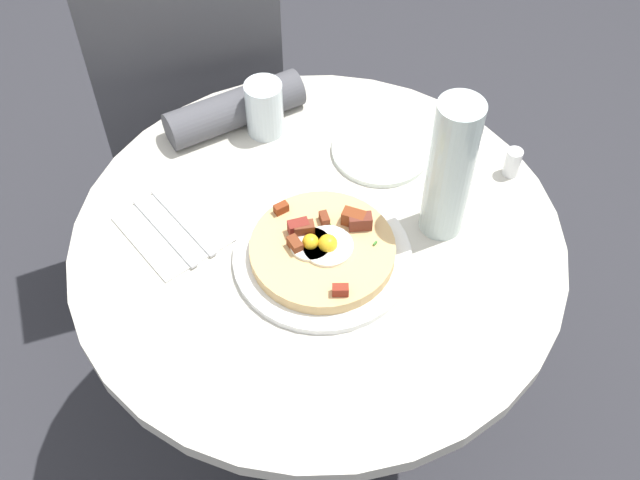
{
  "coord_description": "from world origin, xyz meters",
  "views": [
    {
      "loc": [
        0.25,
        0.77,
        1.72
      ],
      "look_at": [
        0.0,
        0.02,
        0.73
      ],
      "focal_mm": 44.32,
      "sensor_mm": 36.0,
      "label": 1
    }
  ],
  "objects_px": {
    "fork": "(165,232)",
    "water_glass": "(264,108)",
    "salt_shaker": "(513,162)",
    "dining_table": "(318,294)",
    "water_bottle": "(450,170)",
    "person_seated": "(192,113)",
    "knife": "(183,221)",
    "breakfast_pizza": "(323,248)",
    "pizza_plate": "(322,257)",
    "bread_plate": "(381,150)"
  },
  "relations": [
    {
      "from": "dining_table",
      "to": "fork",
      "type": "distance_m",
      "value": 0.31
    },
    {
      "from": "breakfast_pizza",
      "to": "water_glass",
      "type": "xyz_separation_m",
      "value": [
        0.0,
        -0.31,
        0.03
      ]
    },
    {
      "from": "water_bottle",
      "to": "knife",
      "type": "bearing_deg",
      "value": -18.72
    },
    {
      "from": "fork",
      "to": "water_glass",
      "type": "relative_size",
      "value": 1.7
    },
    {
      "from": "water_bottle",
      "to": "salt_shaker",
      "type": "distance_m",
      "value": 0.21
    },
    {
      "from": "breakfast_pizza",
      "to": "knife",
      "type": "relative_size",
      "value": 1.29
    },
    {
      "from": "pizza_plate",
      "to": "knife",
      "type": "distance_m",
      "value": 0.24
    },
    {
      "from": "pizza_plate",
      "to": "knife",
      "type": "bearing_deg",
      "value": -36.03
    },
    {
      "from": "person_seated",
      "to": "water_bottle",
      "type": "xyz_separation_m",
      "value": [
        -0.31,
        0.62,
        0.33
      ]
    },
    {
      "from": "pizza_plate",
      "to": "water_bottle",
      "type": "bearing_deg",
      "value": -178.49
    },
    {
      "from": "water_bottle",
      "to": "salt_shaker",
      "type": "bearing_deg",
      "value": -157.55
    },
    {
      "from": "fork",
      "to": "water_glass",
      "type": "distance_m",
      "value": 0.3
    },
    {
      "from": "dining_table",
      "to": "water_bottle",
      "type": "relative_size",
      "value": 3.09
    },
    {
      "from": "water_glass",
      "to": "salt_shaker",
      "type": "relative_size",
      "value": 1.95
    },
    {
      "from": "person_seated",
      "to": "fork",
      "type": "xyz_separation_m",
      "value": [
        0.13,
        0.5,
        0.21
      ]
    },
    {
      "from": "water_bottle",
      "to": "water_glass",
      "type": "bearing_deg",
      "value": -55.63
    },
    {
      "from": "bread_plate",
      "to": "salt_shaker",
      "type": "distance_m",
      "value": 0.23
    },
    {
      "from": "dining_table",
      "to": "pizza_plate",
      "type": "bearing_deg",
      "value": 81.19
    },
    {
      "from": "fork",
      "to": "salt_shaker",
      "type": "height_order",
      "value": "salt_shaker"
    },
    {
      "from": "bread_plate",
      "to": "water_glass",
      "type": "bearing_deg",
      "value": -33.93
    },
    {
      "from": "fork",
      "to": "salt_shaker",
      "type": "distance_m",
      "value": 0.61
    },
    {
      "from": "person_seated",
      "to": "salt_shaker",
      "type": "xyz_separation_m",
      "value": [
        -0.47,
        0.55,
        0.23
      ]
    },
    {
      "from": "salt_shaker",
      "to": "water_glass",
      "type": "bearing_deg",
      "value": -32.81
    },
    {
      "from": "water_glass",
      "to": "breakfast_pizza",
      "type": "bearing_deg",
      "value": 90.69
    },
    {
      "from": "fork",
      "to": "breakfast_pizza",
      "type": "bearing_deg",
      "value": 40.19
    },
    {
      "from": "dining_table",
      "to": "knife",
      "type": "height_order",
      "value": "knife"
    },
    {
      "from": "dining_table",
      "to": "fork",
      "type": "relative_size",
      "value": 4.53
    },
    {
      "from": "knife",
      "to": "salt_shaker",
      "type": "height_order",
      "value": "salt_shaker"
    },
    {
      "from": "person_seated",
      "to": "pizza_plate",
      "type": "height_order",
      "value": "person_seated"
    },
    {
      "from": "dining_table",
      "to": "water_bottle",
      "type": "height_order",
      "value": "water_bottle"
    },
    {
      "from": "water_bottle",
      "to": "breakfast_pizza",
      "type": "bearing_deg",
      "value": 1.11
    },
    {
      "from": "fork",
      "to": "water_bottle",
      "type": "relative_size",
      "value": 0.68
    },
    {
      "from": "person_seated",
      "to": "pizza_plate",
      "type": "relative_size",
      "value": 3.94
    },
    {
      "from": "fork",
      "to": "bread_plate",
      "type": "bearing_deg",
      "value": 78.31
    },
    {
      "from": "dining_table",
      "to": "water_glass",
      "type": "bearing_deg",
      "value": -87.84
    },
    {
      "from": "salt_shaker",
      "to": "knife",
      "type": "bearing_deg",
      "value": -6.98
    },
    {
      "from": "fork",
      "to": "dining_table",
      "type": "bearing_deg",
      "value": 49.71
    },
    {
      "from": "person_seated",
      "to": "knife",
      "type": "relative_size",
      "value": 6.31
    },
    {
      "from": "bread_plate",
      "to": "person_seated",
      "type": "bearing_deg",
      "value": -57.54
    },
    {
      "from": "person_seated",
      "to": "knife",
      "type": "bearing_deg",
      "value": 78.52
    },
    {
      "from": "dining_table",
      "to": "pizza_plate",
      "type": "height_order",
      "value": "pizza_plate"
    },
    {
      "from": "bread_plate",
      "to": "breakfast_pizza",
      "type": "bearing_deg",
      "value": 47.61
    },
    {
      "from": "bread_plate",
      "to": "salt_shaker",
      "type": "bearing_deg",
      "value": 148.26
    },
    {
      "from": "bread_plate",
      "to": "water_glass",
      "type": "relative_size",
      "value": 1.67
    },
    {
      "from": "bread_plate",
      "to": "knife",
      "type": "relative_size",
      "value": 0.98
    },
    {
      "from": "dining_table",
      "to": "water_glass",
      "type": "distance_m",
      "value": 0.35
    },
    {
      "from": "dining_table",
      "to": "pizza_plate",
      "type": "xyz_separation_m",
      "value": [
        0.01,
        0.05,
        0.17
      ]
    },
    {
      "from": "pizza_plate",
      "to": "water_glass",
      "type": "height_order",
      "value": "water_glass"
    },
    {
      "from": "pizza_plate",
      "to": "breakfast_pizza",
      "type": "distance_m",
      "value": 0.02
    },
    {
      "from": "breakfast_pizza",
      "to": "fork",
      "type": "xyz_separation_m",
      "value": [
        0.23,
        -0.13,
        -0.02
      ]
    }
  ]
}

